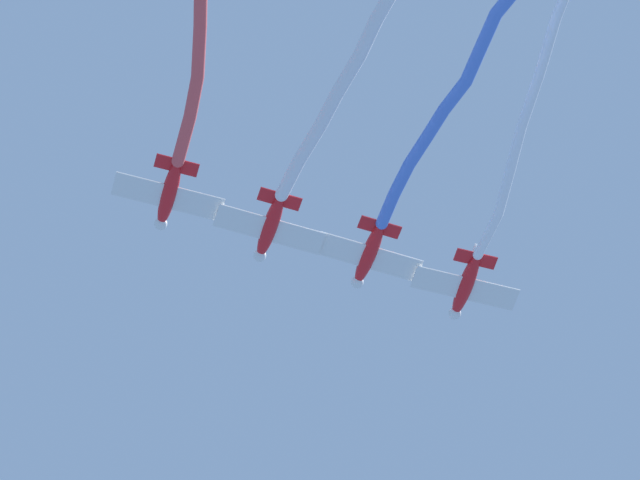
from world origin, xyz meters
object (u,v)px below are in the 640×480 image
Objects in this scene: airplane_lead at (465,286)px; airplane_slot at (169,195)px; airplane_left_wing at (368,255)px; airplane_right_wing at (270,228)px.

airplane_lead is 20.56m from airplane_slot.
airplane_lead is 6.86m from airplane_left_wing.
airplane_left_wing is 1.00× the size of airplane_right_wing.
airplane_right_wing is at bearing 90.81° from airplane_left_wing.
airplane_right_wing is (0.54, -13.70, 0.00)m from airplane_lead.
airplane_slot is at bearing 94.00° from airplane_lead.
airplane_left_wing is 13.70m from airplane_slot.
airplane_left_wing is at bearing -88.66° from airplane_right_wing.
airplane_slot is at bearing 90.81° from airplane_left_wing.
airplane_lead and airplane_right_wing have the same top height.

